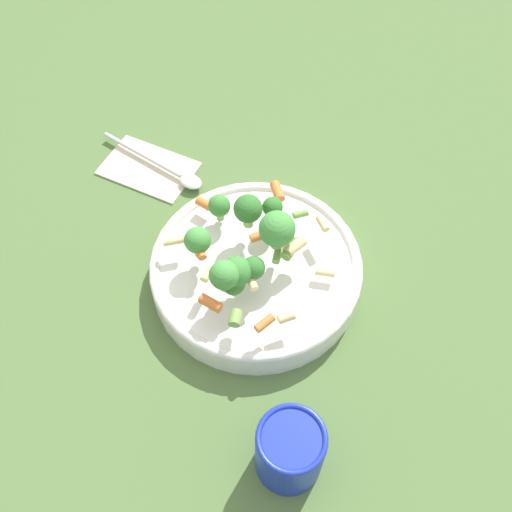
# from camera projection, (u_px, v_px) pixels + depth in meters

# --- Properties ---
(ground_plane) EXTENTS (3.00, 3.00, 0.00)m
(ground_plane) POSITION_uv_depth(u_px,v_px,m) (256.00, 279.00, 0.79)
(ground_plane) COLOR #4C6B38
(bowl) EXTENTS (0.27, 0.27, 0.04)m
(bowl) POSITION_uv_depth(u_px,v_px,m) (256.00, 270.00, 0.78)
(bowl) COLOR white
(bowl) RESTS_ON ground_plane
(pasta_salad) EXTENTS (0.22, 0.20, 0.08)m
(pasta_salad) POSITION_uv_depth(u_px,v_px,m) (246.00, 243.00, 0.72)
(pasta_salad) COLOR #8CB766
(pasta_salad) RESTS_ON bowl
(cup) EXTENTS (0.07, 0.07, 0.09)m
(cup) POSITION_uv_depth(u_px,v_px,m) (290.00, 450.00, 0.62)
(cup) COLOR #192DAD
(cup) RESTS_ON ground_plane
(napkin) EXTENTS (0.16, 0.14, 0.01)m
(napkin) POSITION_uv_depth(u_px,v_px,m) (148.00, 168.00, 0.90)
(napkin) COLOR beige
(napkin) RESTS_ON ground_plane
(spoon) EXTENTS (0.18, 0.08, 0.01)m
(spoon) POSITION_uv_depth(u_px,v_px,m) (169.00, 169.00, 0.89)
(spoon) COLOR silver
(spoon) RESTS_ON napkin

